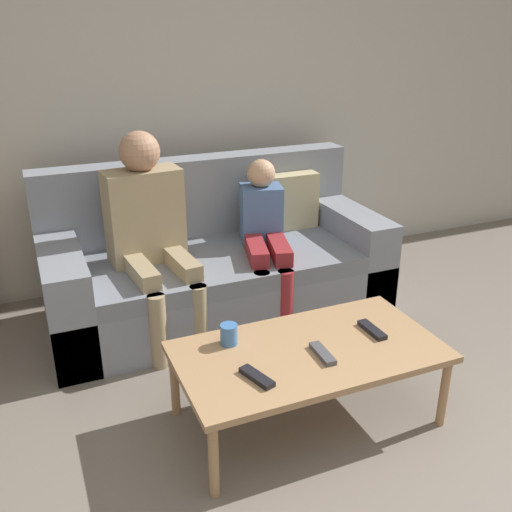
{
  "coord_description": "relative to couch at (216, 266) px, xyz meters",
  "views": [
    {
      "loc": [
        -0.99,
        -1.01,
        1.68
      ],
      "look_at": [
        0.03,
        1.39,
        0.59
      ],
      "focal_mm": 40.0,
      "sensor_mm": 36.0,
      "label": 1
    }
  ],
  "objects": [
    {
      "name": "tv_remote_0",
      "position": [
        0.35,
        -1.14,
        0.09
      ],
      "size": [
        0.05,
        0.17,
        0.02
      ],
      "rotation": [
        0.0,
        0.0,
        0.02
      ],
      "color": "black",
      "rests_on": "coffee_table"
    },
    {
      "name": "person_adult",
      "position": [
        -0.41,
        -0.08,
        0.36
      ],
      "size": [
        0.43,
        0.64,
        1.13
      ],
      "rotation": [
        0.0,
        0.0,
        0.09
      ],
      "color": "#9E8966",
      "rests_on": "ground_plane"
    },
    {
      "name": "person_child",
      "position": [
        0.26,
        -0.13,
        0.23
      ],
      "size": [
        0.38,
        0.65,
        0.92
      ],
      "rotation": [
        0.0,
        0.0,
        -0.26
      ],
      "color": "maroon",
      "rests_on": "ground_plane"
    },
    {
      "name": "cup_near",
      "position": [
        -0.28,
        -0.98,
        0.12
      ],
      "size": [
        0.08,
        0.08,
        0.09
      ],
      "color": "#3D70B2",
      "rests_on": "coffee_table"
    },
    {
      "name": "tv_remote_2",
      "position": [
        -0.28,
        -1.27,
        0.09
      ],
      "size": [
        0.1,
        0.18,
        0.02
      ],
      "rotation": [
        0.0,
        0.0,
        0.31
      ],
      "color": "black",
      "rests_on": "coffee_table"
    },
    {
      "name": "tv_remote_1",
      "position": [
        0.05,
        -1.23,
        0.09
      ],
      "size": [
        0.06,
        0.17,
        0.02
      ],
      "rotation": [
        0.0,
        0.0,
        -0.04
      ],
      "color": "#47474C",
      "rests_on": "coffee_table"
    },
    {
      "name": "coffee_table",
      "position": [
        0.02,
        -1.16,
        0.04
      ],
      "size": [
        1.14,
        0.62,
        0.36
      ],
      "color": "#A87F56",
      "rests_on": "ground_plane"
    },
    {
      "name": "couch",
      "position": [
        0.0,
        0.0,
        0.0
      ],
      "size": [
        1.98,
        0.88,
        0.89
      ],
      "color": "gray",
      "rests_on": "ground_plane"
    },
    {
      "name": "wall_back",
      "position": [
        -0.03,
        0.62,
        1.01
      ],
      "size": [
        12.0,
        0.06,
        2.6
      ],
      "color": "#B7B2A8",
      "rests_on": "ground_plane"
    }
  ]
}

